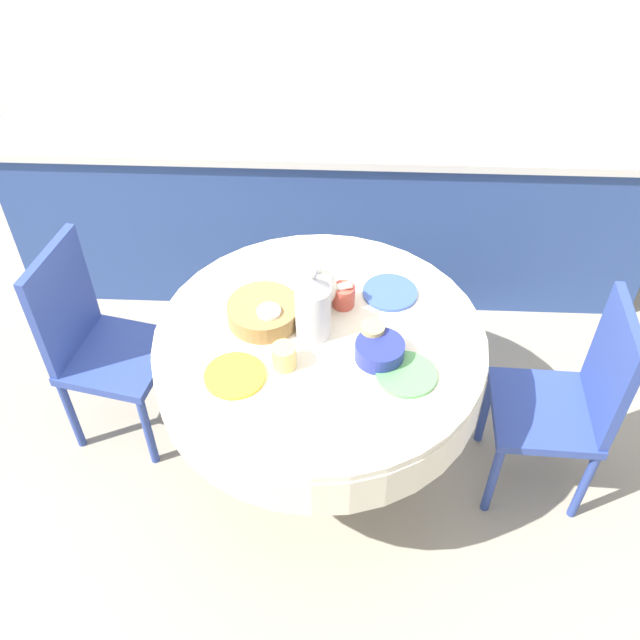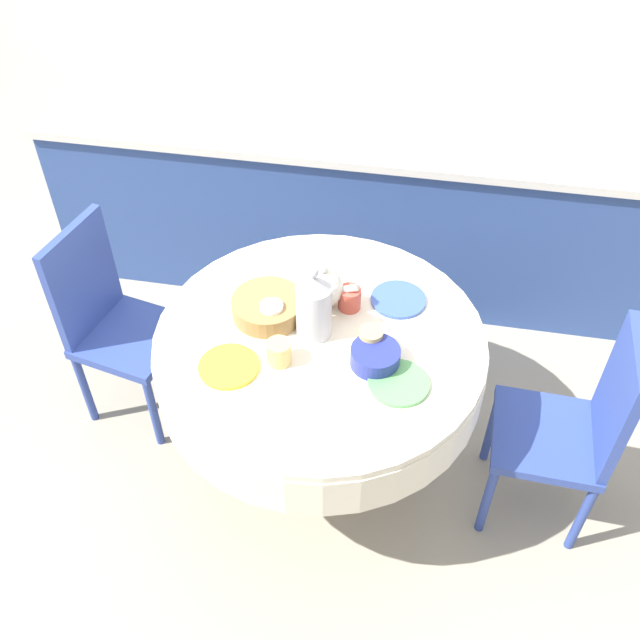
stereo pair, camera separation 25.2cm
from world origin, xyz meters
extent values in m
plane|color=#9E937F|center=(0.00, 0.00, 0.00)|extent=(12.00, 12.00, 0.00)
cube|color=silver|center=(0.00, 1.63, 1.30)|extent=(7.00, 0.05, 2.60)
cube|color=#2D4784|center=(0.00, 1.30, 0.43)|extent=(3.20, 0.60, 0.86)
cube|color=beige|center=(0.00, 1.30, 0.88)|extent=(3.24, 0.64, 0.04)
cylinder|color=brown|center=(0.00, 0.00, 0.02)|extent=(0.44, 0.44, 0.04)
cylinder|color=brown|center=(0.00, 0.00, 0.30)|extent=(0.11, 0.11, 0.53)
cylinder|color=silver|center=(0.00, 0.00, 0.66)|extent=(1.22, 1.22, 0.18)
cylinder|color=silver|center=(0.00, 0.00, 0.76)|extent=(1.21, 1.21, 0.03)
cube|color=#2D428E|center=(0.87, -0.03, 0.43)|extent=(0.41, 0.41, 0.04)
cube|color=#2D428E|center=(1.06, -0.04, 0.70)|extent=(0.05, 0.38, 0.50)
cylinder|color=#2D428E|center=(0.69, -0.20, 0.21)|extent=(0.04, 0.04, 0.41)
cylinder|color=#2D428E|center=(0.70, 0.15, 0.21)|extent=(0.04, 0.04, 0.41)
cylinder|color=#2D428E|center=(1.04, -0.22, 0.21)|extent=(0.04, 0.04, 0.41)
cylinder|color=#2D428E|center=(1.06, 0.14, 0.21)|extent=(0.04, 0.04, 0.41)
cube|color=#2D428E|center=(-0.86, 0.18, 0.43)|extent=(0.47, 0.47, 0.04)
cube|color=#2D428E|center=(-1.03, 0.22, 0.70)|extent=(0.11, 0.38, 0.50)
cylinder|color=#2D428E|center=(-0.65, 0.32, 0.21)|extent=(0.04, 0.04, 0.41)
cylinder|color=#2D428E|center=(-0.72, -0.03, 0.21)|extent=(0.04, 0.04, 0.41)
cylinder|color=#2D428E|center=(-0.99, 0.39, 0.21)|extent=(0.04, 0.04, 0.41)
cylinder|color=#2D428E|center=(-1.07, 0.04, 0.21)|extent=(0.04, 0.04, 0.41)
cylinder|color=yellow|center=(-0.28, -0.21, 0.78)|extent=(0.21, 0.21, 0.01)
cylinder|color=#DBB766|center=(-0.12, -0.15, 0.82)|extent=(0.09, 0.09, 0.09)
cylinder|color=#5BA85B|center=(0.30, -0.18, 0.78)|extent=(0.21, 0.21, 0.01)
cylinder|color=#DBB766|center=(0.19, -0.03, 0.82)|extent=(0.09, 0.09, 0.09)
cylinder|color=white|center=(-0.31, 0.18, 0.78)|extent=(0.21, 0.21, 0.01)
cylinder|color=white|center=(-0.19, 0.04, 0.82)|extent=(0.09, 0.09, 0.09)
cylinder|color=#3856AD|center=(0.26, 0.24, 0.78)|extent=(0.21, 0.21, 0.01)
cylinder|color=#CC4C3D|center=(0.08, 0.17, 0.82)|extent=(0.09, 0.09, 0.09)
cylinder|color=#B2B2B7|center=(-0.03, 0.01, 0.89)|extent=(0.13, 0.13, 0.22)
cone|color=#B2B2B7|center=(-0.03, 0.01, 1.02)|extent=(0.12, 0.12, 0.05)
sphere|color=#B2B2B7|center=(-0.03, 0.01, 1.06)|extent=(0.04, 0.04, 0.04)
cylinder|color=silver|center=(-0.02, 0.16, 0.78)|extent=(0.08, 0.08, 0.01)
sphere|color=silver|center=(-0.02, 0.16, 0.86)|extent=(0.15, 0.15, 0.15)
cylinder|color=silver|center=(0.07, 0.16, 0.87)|extent=(0.09, 0.03, 0.05)
sphere|color=silver|center=(-0.02, 0.16, 0.96)|extent=(0.03, 0.03, 0.03)
cylinder|color=olive|center=(-0.21, 0.08, 0.81)|extent=(0.27, 0.27, 0.07)
cylinder|color=navy|center=(0.21, -0.10, 0.81)|extent=(0.17, 0.17, 0.07)
camera|label=1|loc=(0.08, -1.81, 2.61)|focal=40.00mm
camera|label=2|loc=(0.33, -1.78, 2.61)|focal=40.00mm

